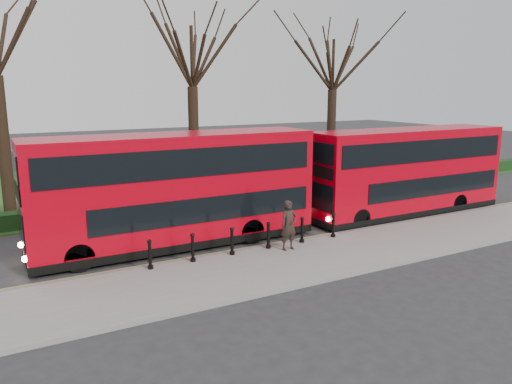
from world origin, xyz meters
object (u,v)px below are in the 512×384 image
bus_lead (176,191)px  bus_rear (407,172)px  bollard_row (251,239)px  pedestrian (289,225)px

bus_lead → bus_rear: bearing=-3.2°
bollard_row → bus_rear: 10.04m
bollard_row → bus_lead: size_ratio=0.70×
bus_lead → bus_rear: size_ratio=1.05×
bus_rear → bollard_row: bearing=-169.7°
bollard_row → pedestrian: size_ratio=4.13×
bollard_row → bus_lead: (-2.04, 2.43, 1.63)m
bollard_row → bus_rear: (9.77, 1.77, 1.51)m
bollard_row → bus_lead: bus_lead is taller
pedestrian → bus_rear: bearing=12.2°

